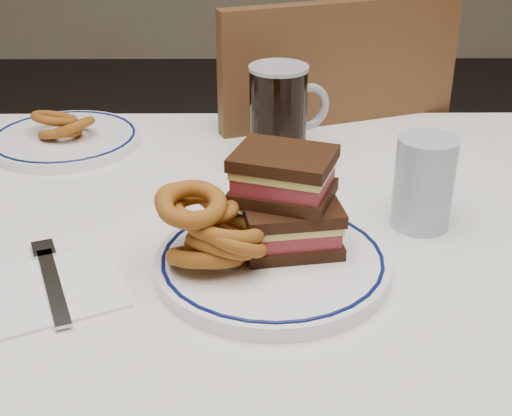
{
  "coord_description": "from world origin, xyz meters",
  "views": [
    {
      "loc": [
        0.04,
        -0.82,
        1.2
      ],
      "look_at": [
        0.05,
        -0.07,
        0.81
      ],
      "focal_mm": 50.0,
      "sensor_mm": 36.0,
      "label": 1
    }
  ],
  "objects_px": {
    "main_plate": "(272,263)",
    "reuben_sandwich": "(287,200)",
    "far_plate": "(65,139)",
    "beer_mug": "(280,113)",
    "chair_far": "(307,203)"
  },
  "relations": [
    {
      "from": "main_plate",
      "to": "reuben_sandwich",
      "type": "distance_m",
      "value": 0.08
    },
    {
      "from": "main_plate",
      "to": "far_plate",
      "type": "bearing_deg",
      "value": 130.37
    },
    {
      "from": "beer_mug",
      "to": "reuben_sandwich",
      "type": "bearing_deg",
      "value": -90.51
    },
    {
      "from": "main_plate",
      "to": "beer_mug",
      "type": "xyz_separation_m",
      "value": [
        0.02,
        0.33,
        0.07
      ]
    },
    {
      "from": "far_plate",
      "to": "main_plate",
      "type": "bearing_deg",
      "value": -49.63
    },
    {
      "from": "main_plate",
      "to": "beer_mug",
      "type": "relative_size",
      "value": 1.82
    },
    {
      "from": "main_plate",
      "to": "beer_mug",
      "type": "bearing_deg",
      "value": 86.51
    },
    {
      "from": "main_plate",
      "to": "chair_far",
      "type": "bearing_deg",
      "value": 81.49
    },
    {
      "from": "beer_mug",
      "to": "far_plate",
      "type": "height_order",
      "value": "beer_mug"
    },
    {
      "from": "main_plate",
      "to": "reuben_sandwich",
      "type": "xyz_separation_m",
      "value": [
        0.02,
        0.03,
        0.07
      ]
    },
    {
      "from": "chair_far",
      "to": "reuben_sandwich",
      "type": "relative_size",
      "value": 6.9
    },
    {
      "from": "main_plate",
      "to": "reuben_sandwich",
      "type": "relative_size",
      "value": 1.97
    },
    {
      "from": "main_plate",
      "to": "reuben_sandwich",
      "type": "bearing_deg",
      "value": 61.29
    },
    {
      "from": "chair_far",
      "to": "main_plate",
      "type": "height_order",
      "value": "chair_far"
    },
    {
      "from": "chair_far",
      "to": "reuben_sandwich",
      "type": "height_order",
      "value": "chair_far"
    }
  ]
}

